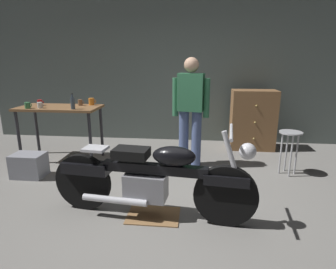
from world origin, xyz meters
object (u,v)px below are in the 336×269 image
wooden_dresser (253,120)px  bottle (73,103)px  storage_bin (29,165)px  mug_red_diner (40,103)px  motorcycle (152,177)px  shop_stool (290,141)px  mug_white_ceramic (40,105)px  person_standing (191,108)px  mug_orange_travel (92,102)px  mug_brown_stoneware (80,102)px  mug_green_speckled (28,105)px

wooden_dresser → bottle: bottle is taller
storage_bin → mug_red_diner: size_ratio=4.10×
bottle → motorcycle: bearing=-44.3°
motorcycle → shop_stool: size_ratio=3.41×
wooden_dresser → mug_white_ceramic: size_ratio=10.45×
storage_bin → mug_white_ceramic: (-0.07, 0.57, 0.78)m
person_standing → storage_bin: bearing=27.2°
mug_orange_travel → wooden_dresser: bearing=15.2°
storage_bin → mug_brown_stoneware: bearing=63.4°
shop_stool → storage_bin: bearing=-172.3°
shop_stool → mug_brown_stoneware: (-3.27, 0.40, 0.45)m
person_standing → bottle: 1.80m
motorcycle → mug_red_diner: (-2.15, 1.70, 0.50)m
mug_green_speckled → mug_red_diner: size_ratio=1.09×
person_standing → mug_red_diner: bearing=7.1°
person_standing → wooden_dresser: size_ratio=1.52×
storage_bin → shop_stool: bearing=7.7°
mug_orange_travel → mug_red_diner: mug_orange_travel is taller
mug_white_ceramic → mug_green_speckled: bearing=-163.7°
mug_orange_travel → mug_white_ceramic: bearing=-150.2°
motorcycle → mug_white_ceramic: 2.52m
mug_white_ceramic → mug_red_diner: 0.30m
storage_bin → person_standing: bearing=17.2°
wooden_dresser → mug_red_diner: 3.75m
mug_brown_stoneware → mug_red_diner: bearing=-174.2°
mug_green_speckled → mug_orange_travel: size_ratio=0.93×
motorcycle → bottle: bearing=141.9°
storage_bin → bottle: size_ratio=1.83×
mug_red_diner → wooden_dresser: bearing=13.8°
bottle → shop_stool: bearing=-0.6°
person_standing → bottle: bearing=15.4°
person_standing → mug_white_ceramic: 2.35m
wooden_dresser → mug_brown_stoneware: bearing=-164.4°
storage_bin → mug_brown_stoneware: mug_brown_stoneware is taller
wooden_dresser → mug_brown_stoneware: 3.10m
mug_brown_stoneware → wooden_dresser: bearing=15.6°
shop_stool → mug_red_diner: 3.97m
person_standing → mug_orange_travel: (-1.66, 0.26, 0.03)m
mug_orange_travel → mug_brown_stoneware: bearing=-157.7°
motorcycle → mug_white_ceramic: (-2.00, 1.45, 0.50)m
storage_bin → mug_brown_stoneware: (0.45, 0.90, 0.78)m
mug_green_speckled → mug_red_diner: 0.31m
mug_white_ceramic → mug_orange_travel: 0.79m
shop_stool → bottle: size_ratio=2.66×
shop_stool → mug_red_diner: bearing=175.2°
mug_green_speckled → mug_red_diner: bearing=85.4°
wooden_dresser → mug_red_diner: (-3.63, -0.89, 0.40)m
motorcycle → mug_red_diner: size_ratio=20.35×
motorcycle → mug_red_diner: 2.78m
wooden_dresser → mug_green_speckled: bearing=-161.8°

